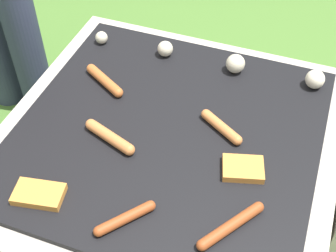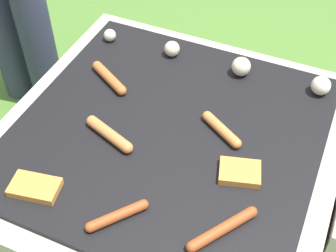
# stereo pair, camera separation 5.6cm
# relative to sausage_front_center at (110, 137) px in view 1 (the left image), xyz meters

# --- Properties ---
(ground_plane) EXTENTS (14.00, 14.00, 0.00)m
(ground_plane) POSITION_rel_sausage_front_center_xyz_m (0.13, 0.09, -0.44)
(ground_plane) COLOR #47702D
(grill) EXTENTS (0.92, 0.92, 0.42)m
(grill) POSITION_rel_sausage_front_center_xyz_m (0.13, 0.09, -0.23)
(grill) COLOR #B2AA9E
(grill) RESTS_ON ground_plane
(sausage_front_center) EXTENTS (0.17, 0.08, 0.03)m
(sausage_front_center) POSITION_rel_sausage_front_center_xyz_m (0.00, 0.00, 0.00)
(sausage_front_center) COLOR #C6753D
(sausage_front_center) RESTS_ON grill
(sausage_mid_left) EXTENTS (0.13, 0.09, 0.03)m
(sausage_mid_left) POSITION_rel_sausage_front_center_xyz_m (0.27, 0.14, -0.00)
(sausage_mid_left) COLOR #C6753D
(sausage_mid_left) RESTS_ON grill
(sausage_mid_right) EXTENTS (0.12, 0.17, 0.03)m
(sausage_mid_right) POSITION_rel_sausage_front_center_xyz_m (0.37, -0.15, -0.00)
(sausage_mid_right) COLOR #93421E
(sausage_mid_right) RESTS_ON grill
(sausage_back_left) EXTENTS (0.11, 0.13, 0.03)m
(sausage_back_left) POSITION_rel_sausage_front_center_xyz_m (0.14, -0.22, -0.00)
(sausage_back_left) COLOR #93421E
(sausage_back_left) RESTS_ON grill
(sausage_back_right) EXTENTS (0.15, 0.10, 0.03)m
(sausage_back_right) POSITION_rel_sausage_front_center_xyz_m (-0.11, 0.20, -0.00)
(sausage_back_right) COLOR #B7602D
(sausage_back_right) RESTS_ON grill
(bread_slice_left) EXTENTS (0.13, 0.09, 0.02)m
(bread_slice_left) POSITION_rel_sausage_front_center_xyz_m (-0.08, -0.22, -0.01)
(bread_slice_left) COLOR #D18438
(bread_slice_left) RESTS_ON grill
(bread_slice_center) EXTENTS (0.12, 0.10, 0.02)m
(bread_slice_center) POSITION_rel_sausage_front_center_xyz_m (0.36, 0.02, -0.01)
(bread_slice_center) COLOR #D18438
(bread_slice_center) RESTS_ON grill
(mushroom_row) EXTENTS (0.74, 0.07, 0.06)m
(mushroom_row) POSITION_rel_sausage_front_center_xyz_m (0.22, 0.40, 0.01)
(mushroom_row) COLOR beige
(mushroom_row) RESTS_ON grill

